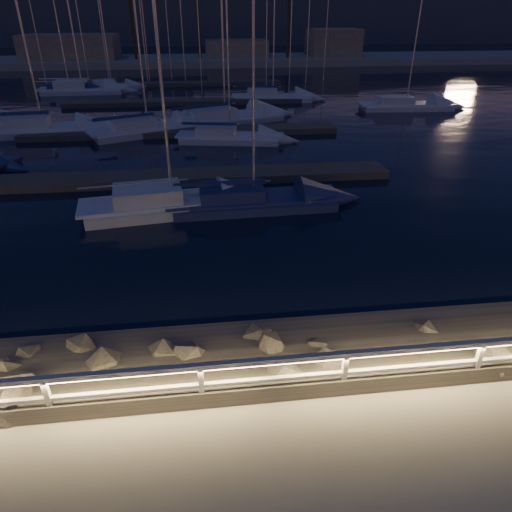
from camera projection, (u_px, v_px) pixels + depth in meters
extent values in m
plane|color=gray|center=(154.00, 407.00, 9.42)|extent=(400.00, 400.00, 0.00)
cube|color=#625D54|center=(160.00, 369.00, 10.87)|extent=(240.00, 3.45, 1.29)
plane|color=black|center=(189.00, 60.00, 79.53)|extent=(320.00, 320.00, 0.00)
plane|color=black|center=(160.00, 447.00, 9.99)|extent=(400.00, 400.00, 0.00)
cube|color=white|center=(48.00, 399.00, 8.97)|extent=(0.11, 0.11, 1.00)
cube|color=white|center=(201.00, 385.00, 9.29)|extent=(0.11, 0.11, 1.00)
cube|color=white|center=(344.00, 373.00, 9.60)|extent=(0.11, 0.11, 1.00)
cube|color=white|center=(478.00, 361.00, 9.92)|extent=(0.11, 0.11, 1.00)
cube|color=white|center=(149.00, 371.00, 8.94)|extent=(44.00, 0.12, 0.12)
cube|color=white|center=(152.00, 390.00, 9.18)|extent=(44.00, 0.09, 0.09)
cube|color=#FFD072|center=(149.00, 375.00, 8.96)|extent=(44.00, 0.04, 0.03)
sphere|color=#625D54|center=(331.00, 356.00, 11.09)|extent=(0.92, 0.92, 0.92)
sphere|color=#625D54|center=(494.00, 364.00, 10.53)|extent=(0.98, 0.98, 0.98)
sphere|color=#625D54|center=(435.00, 338.00, 11.85)|extent=(1.01, 1.01, 1.01)
sphere|color=#625D54|center=(281.00, 368.00, 10.62)|extent=(0.75, 0.75, 0.75)
cube|color=#5C524C|center=(178.00, 177.00, 23.57)|extent=(22.00, 2.00, 0.40)
cube|color=#5C524C|center=(182.00, 132.00, 32.30)|extent=(22.00, 2.00, 0.40)
cube|color=#5C524C|center=(185.00, 102.00, 42.77)|extent=(22.00, 2.00, 0.40)
cube|color=#5C524C|center=(186.00, 84.00, 53.25)|extent=(22.00, 2.00, 0.40)
cube|color=gray|center=(188.00, 61.00, 74.10)|extent=(160.00, 14.00, 1.20)
cube|color=gray|center=(71.00, 49.00, 71.24)|extent=(14.00, 8.00, 4.00)
cube|color=gray|center=(236.00, 50.00, 75.11)|extent=(10.00, 6.00, 3.00)
cube|color=gray|center=(333.00, 45.00, 75.55)|extent=(8.00, 7.00, 4.60)
cylinder|color=#44341F|center=(132.00, 21.00, 68.72)|extent=(0.44, 0.44, 10.50)
cylinder|color=#44341F|center=(199.00, 26.00, 71.01)|extent=(0.44, 0.44, 9.00)
cylinder|color=#44341F|center=(289.00, 17.00, 71.03)|extent=(0.44, 0.44, 11.50)
cube|color=#344051|center=(189.00, 23.00, 120.98)|extent=(220.00, 30.00, 14.00)
cube|color=silver|center=(173.00, 208.00, 20.09)|extent=(7.54, 3.42, 0.57)
cube|color=silver|center=(172.00, 200.00, 19.92)|extent=(8.09, 3.14, 0.15)
cube|color=silver|center=(148.00, 194.00, 19.52)|extent=(3.06, 2.20, 0.67)
cylinder|color=#B3B3B8|center=(157.00, 37.00, 16.86)|extent=(0.12, 0.12, 12.63)
cylinder|color=#B3B3B8|center=(134.00, 184.00, 19.16)|extent=(4.51, 0.72, 0.08)
cube|color=silver|center=(148.00, 132.00, 32.53)|extent=(8.07, 5.51, 0.55)
cube|color=silver|center=(148.00, 127.00, 32.36)|extent=(8.49, 5.43, 0.15)
cube|color=silver|center=(133.00, 123.00, 31.70)|extent=(3.52, 2.99, 0.66)
cylinder|color=#B3B3B8|center=(136.00, 19.00, 29.13)|extent=(0.12, 0.12, 13.36)
cylinder|color=#B3B3B8|center=(124.00, 117.00, 31.22)|extent=(4.41, 2.06, 0.08)
cube|color=navy|center=(254.00, 204.00, 20.48)|extent=(7.23, 2.65, 0.48)
cube|color=navy|center=(254.00, 198.00, 20.33)|extent=(7.81, 2.31, 0.13)
cube|color=navy|center=(232.00, 192.00, 20.05)|extent=(2.84, 1.89, 0.57)
cylinder|color=#B3B3B8|center=(253.00, 42.00, 17.34)|extent=(0.10, 0.10, 12.40)
cylinder|color=#B3B3B8|center=(220.00, 183.00, 19.77)|extent=(4.46, 0.24, 0.07)
cube|color=silver|center=(45.00, 133.00, 32.34)|extent=(8.24, 3.32, 0.63)
cube|color=silver|center=(43.00, 127.00, 32.15)|extent=(8.87, 2.97, 0.17)
cube|color=silver|center=(25.00, 122.00, 31.76)|extent=(3.28, 2.26, 0.74)
cylinder|color=#B3B3B8|center=(18.00, 13.00, 28.77)|extent=(0.14, 0.14, 13.97)
cylinder|color=#B3B3B8|center=(14.00, 114.00, 31.39)|extent=(5.02, 0.49, 0.09)
cube|color=silver|center=(230.00, 140.00, 30.57)|extent=(6.87, 3.41, 0.47)
cube|color=silver|center=(230.00, 135.00, 30.42)|extent=(7.34, 3.20, 0.13)
cube|color=silver|center=(216.00, 130.00, 30.34)|extent=(2.82, 2.10, 0.56)
cylinder|color=#B3B3B8|center=(227.00, 39.00, 27.67)|extent=(0.10, 0.10, 11.40)
cylinder|color=#B3B3B8|center=(209.00, 124.00, 30.16)|extent=(4.04, 0.86, 0.07)
cube|color=silver|center=(225.00, 122.00, 35.51)|extent=(9.47, 6.38, 0.60)
cube|color=silver|center=(225.00, 116.00, 35.33)|extent=(9.98, 6.26, 0.16)
cube|color=silver|center=(210.00, 113.00, 34.58)|extent=(4.12, 3.47, 0.71)
cylinder|color=#B3B3B8|center=(202.00, 106.00, 34.04)|extent=(5.20, 2.34, 0.09)
cube|color=silver|center=(112.00, 88.00, 50.36)|extent=(5.99, 3.86, 0.48)
cube|color=silver|center=(112.00, 86.00, 50.21)|extent=(6.32, 3.76, 0.13)
cube|color=silver|center=(104.00, 83.00, 49.73)|extent=(2.58, 2.14, 0.57)
cylinder|color=#B3B3B8|center=(105.00, 35.00, 47.82)|extent=(0.11, 0.11, 9.88)
cylinder|color=#B3B3B8|center=(100.00, 79.00, 49.36)|extent=(3.33, 1.37, 0.07)
cube|color=silver|center=(273.00, 99.00, 44.33)|extent=(7.64, 3.39, 0.53)
cube|color=silver|center=(273.00, 96.00, 44.17)|extent=(8.20, 3.10, 0.15)
cube|color=silver|center=(262.00, 92.00, 44.01)|extent=(3.08, 2.20, 0.63)
cylinder|color=#B3B3B8|center=(274.00, 20.00, 41.07)|extent=(0.12, 0.12, 12.82)
cylinder|color=#B3B3B8|center=(257.00, 87.00, 43.78)|extent=(4.59, 0.67, 0.08)
cube|color=silver|center=(406.00, 108.00, 40.54)|extent=(7.95, 3.14, 0.52)
cube|color=silver|center=(406.00, 104.00, 40.38)|extent=(8.57, 2.79, 0.14)
cube|color=silver|center=(395.00, 100.00, 40.18)|extent=(3.16, 2.15, 0.62)
cylinder|color=#B3B3B8|center=(419.00, 16.00, 37.12)|extent=(0.11, 0.11, 13.52)
cylinder|color=#B3B3B8|center=(390.00, 94.00, 39.93)|extent=(4.86, 0.42, 0.08)
cube|color=navy|center=(70.00, 93.00, 47.85)|extent=(6.39, 2.49, 0.53)
cube|color=navy|center=(70.00, 89.00, 47.69)|extent=(6.89, 2.21, 0.15)
cube|color=navy|center=(60.00, 86.00, 47.39)|extent=(2.53, 1.72, 0.63)
cylinder|color=#B3B3B8|center=(59.00, 30.00, 45.05)|extent=(0.12, 0.12, 10.88)
cylinder|color=#B3B3B8|center=(55.00, 81.00, 47.08)|extent=(3.91, 0.33, 0.08)
cube|color=silver|center=(83.00, 92.00, 48.12)|extent=(8.15, 2.92, 0.63)
cube|color=silver|center=(82.00, 88.00, 47.93)|extent=(8.81, 2.53, 0.17)
cube|color=silver|center=(71.00, 84.00, 47.59)|extent=(3.20, 2.11, 0.74)
cylinder|color=#B3B3B8|center=(69.00, 11.00, 44.54)|extent=(0.14, 0.14, 14.02)
cylinder|color=#B3B3B8|center=(64.00, 79.00, 47.25)|extent=(5.05, 0.23, 0.09)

